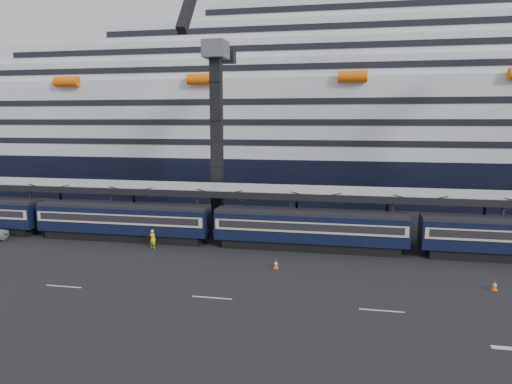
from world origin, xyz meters
TOP-DOWN VIEW (x-y plane):
  - ground at (0.00, 0.00)m, footprint 260.00×260.00m
  - train at (-4.65, 10.00)m, footprint 133.05×3.00m
  - canopy at (0.00, 14.00)m, footprint 130.00×6.25m
  - cruise_ship at (-1.08, 45.99)m, footprint 214.09×28.84m
  - crane_dark_near at (-20.00, 18.59)m, footprint 4.50×17.75m
  - worker at (-23.60, 7.50)m, footprint 0.80×0.64m
  - traffic_cone_c at (-10.41, 3.55)m, footprint 0.41×0.41m
  - traffic_cone_d at (6.74, 1.56)m, footprint 0.38×0.38m

SIDE VIEW (x-z plane):
  - ground at x=0.00m, z-range 0.00..0.00m
  - traffic_cone_d at x=6.74m, z-range 0.00..0.76m
  - traffic_cone_c at x=-10.41m, z-range -0.01..0.81m
  - worker at x=-23.60m, z-range 0.00..1.91m
  - train at x=-4.65m, z-range 0.18..4.23m
  - canopy at x=0.00m, z-range 2.49..8.01m
  - crane_dark_near at x=-20.00m, z-range -5.61..29.47m
  - cruise_ship at x=-1.08m, z-range -4.66..29.34m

